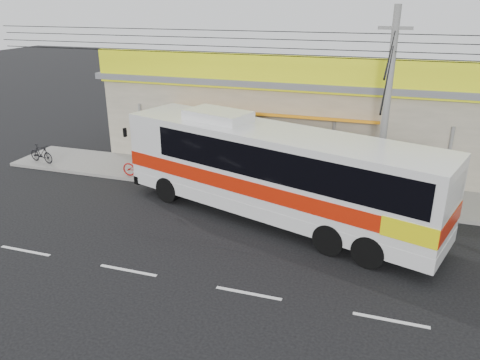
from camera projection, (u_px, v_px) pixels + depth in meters
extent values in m
plane|color=black|center=(270.00, 252.00, 15.92)|extent=(120.00, 120.00, 0.00)
cube|color=slate|center=(303.00, 187.00, 21.21)|extent=(30.00, 3.20, 0.15)
cube|color=gray|center=(325.00, 116.00, 25.44)|extent=(22.00, 8.00, 4.20)
cube|color=#5B5E63|center=(327.00, 74.00, 24.62)|extent=(22.60, 8.60, 0.30)
cube|color=#F2FC15|center=(315.00, 75.00, 20.77)|extent=(22.00, 0.24, 1.60)
cube|color=red|center=(271.00, 73.00, 21.32)|extent=(9.00, 0.10, 1.20)
cube|color=#126515|center=(475.00, 83.00, 18.87)|extent=(2.40, 0.10, 1.10)
cube|color=red|center=(135.00, 67.00, 23.34)|extent=(3.00, 0.10, 1.10)
cube|color=orange|center=(269.00, 115.00, 21.88)|extent=(10.00, 1.20, 0.37)
cube|color=silver|center=(274.00, 170.00, 17.64)|extent=(12.97, 6.48, 3.09)
cube|color=red|center=(274.00, 179.00, 17.77)|extent=(13.02, 6.53, 0.59)
cube|color=yellow|center=(422.00, 217.00, 14.74)|extent=(2.46, 3.11, 0.64)
cube|color=black|center=(292.00, 156.00, 16.98)|extent=(10.96, 5.86, 1.17)
cube|color=black|center=(155.00, 132.00, 20.92)|extent=(0.89, 2.28, 1.60)
cube|color=silver|center=(218.00, 115.00, 18.47)|extent=(2.89, 2.21, 0.38)
cylinder|color=black|center=(168.00, 189.00, 19.71)|extent=(1.16, 0.67, 1.11)
cylinder|color=black|center=(205.00, 173.00, 21.53)|extent=(1.16, 0.67, 1.11)
cylinder|color=black|center=(369.00, 252.00, 14.87)|extent=(1.16, 0.67, 1.11)
cylinder|color=black|center=(394.00, 224.00, 16.69)|extent=(1.16, 0.67, 1.11)
imported|color=#9C0D0B|center=(140.00, 167.00, 22.02)|extent=(1.91, 0.71, 0.99)
imported|color=black|center=(41.00, 153.00, 24.05)|extent=(1.64, 0.73, 0.95)
cylinder|color=slate|center=(385.00, 117.00, 17.36)|extent=(0.26, 0.26, 7.91)
cube|color=slate|center=(396.00, 28.00, 16.22)|extent=(1.19, 0.12, 0.12)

